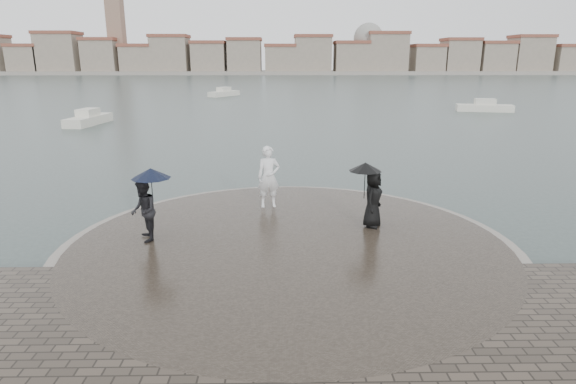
{
  "coord_description": "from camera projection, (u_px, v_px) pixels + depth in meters",
  "views": [
    {
      "loc": [
        -0.23,
        -8.88,
        5.25
      ],
      "look_at": [
        0.0,
        4.8,
        1.45
      ],
      "focal_mm": 30.0,
      "sensor_mm": 36.0,
      "label": 1
    }
  ],
  "objects": [
    {
      "name": "visitor_right",
      "position": [
        371.0,
        191.0,
        14.27
      ],
      "size": [
        1.17,
        1.09,
        1.95
      ],
      "color": "black",
      "rests_on": "quay_tip"
    },
    {
      "name": "far_skyline",
      "position": [
        262.0,
        58.0,
        163.18
      ],
      "size": [
        260.0,
        20.0,
        37.0
      ],
      "color": "gray",
      "rests_on": "ground"
    },
    {
      "name": "quay_tip",
      "position": [
        289.0,
        249.0,
        13.29
      ],
      "size": [
        11.9,
        11.9,
        0.36
      ],
      "primitive_type": "cylinder",
      "color": "#2D261E",
      "rests_on": "ground"
    },
    {
      "name": "boats",
      "position": [
        271.0,
        105.0,
        52.9
      ],
      "size": [
        40.84,
        36.59,
        1.5
      ],
      "color": "beige",
      "rests_on": "ground"
    },
    {
      "name": "ground",
      "position": [
        292.0,
        321.0,
        9.97
      ],
      "size": [
        400.0,
        400.0,
        0.0
      ],
      "primitive_type": "plane",
      "color": "#2B3835",
      "rests_on": "ground"
    },
    {
      "name": "kerb_ring",
      "position": [
        289.0,
        249.0,
        13.3
      ],
      "size": [
        12.5,
        12.5,
        0.32
      ],
      "primitive_type": "cylinder",
      "color": "gray",
      "rests_on": "ground"
    },
    {
      "name": "visitor_left",
      "position": [
        145.0,
        201.0,
        13.13
      ],
      "size": [
        1.23,
        1.14,
        2.04
      ],
      "color": "black",
      "rests_on": "quay_tip"
    },
    {
      "name": "statue",
      "position": [
        269.0,
        177.0,
        16.21
      ],
      "size": [
        0.81,
        0.59,
        2.09
      ],
      "primitive_type": "imported",
      "rotation": [
        0.0,
        0.0,
        0.12
      ],
      "color": "white",
      "rests_on": "quay_tip"
    }
  ]
}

